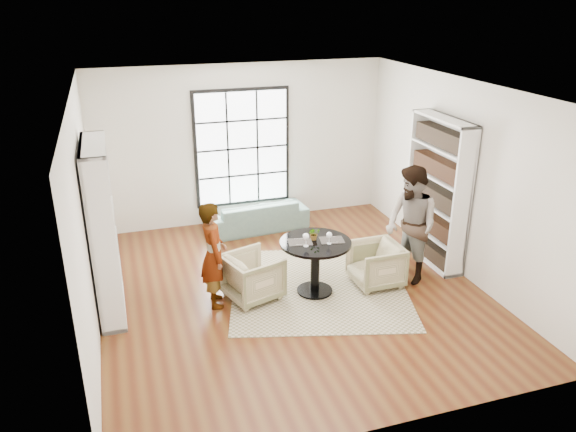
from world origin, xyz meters
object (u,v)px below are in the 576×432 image
object	(u,v)px
armchair_left	(253,277)
person_right	(411,225)
person_left	(214,255)
flower_centerpiece	(314,234)
wine_glass_left	(306,237)
pedestal_table	(315,256)
armchair_right	(376,264)
wine_glass_right	(329,235)
sofa	(256,215)

from	to	relation	value
armchair_left	person_right	distance (m)	2.50
person_left	flower_centerpiece	bearing A→B (deg)	-89.59
person_right	flower_centerpiece	world-z (taller)	person_right
flower_centerpiece	wine_glass_left	bearing A→B (deg)	-135.86
pedestal_table	person_right	size ratio (longest dim) A/B	0.57
person_right	wine_glass_left	distance (m)	1.71
armchair_right	armchair_left	bearing A→B (deg)	-95.71
pedestal_table	flower_centerpiece	bearing A→B (deg)	87.13
armchair_right	wine_glass_right	size ratio (longest dim) A/B	4.01
person_right	flower_centerpiece	distance (m)	1.52
wine_glass_right	flower_centerpiece	xyz separation A→B (m)	(-0.15, 0.20, -0.04)
wine_glass_left	flower_centerpiece	xyz separation A→B (m)	(0.19, 0.18, -0.05)
armchair_right	person_right	xyz separation A→B (m)	(0.55, -0.00, 0.58)
wine_glass_right	sofa	bearing A→B (deg)	97.87
wine_glass_left	person_right	bearing A→B (deg)	2.19
armchair_right	person_right	distance (m)	0.80
armchair_right	person_right	size ratio (longest dim) A/B	0.40
flower_centerpiece	armchair_left	bearing A→B (deg)	176.64
person_left	wine_glass_left	distance (m)	1.32
armchair_right	flower_centerpiece	world-z (taller)	flower_centerpiece
pedestal_table	armchair_right	size ratio (longest dim) A/B	1.43
armchair_left	person_right	world-z (taller)	person_right
person_right	wine_glass_left	world-z (taller)	person_right
sofa	armchair_right	size ratio (longest dim) A/B	2.60
person_left	wine_glass_left	bearing A→B (deg)	-98.03
armchair_right	wine_glass_left	world-z (taller)	wine_glass_left
wine_glass_left	wine_glass_right	world-z (taller)	wine_glass_left
wine_glass_right	flower_centerpiece	size ratio (longest dim) A/B	0.98
sofa	person_right	size ratio (longest dim) A/B	1.04
armchair_left	wine_glass_left	world-z (taller)	wine_glass_left
pedestal_table	flower_centerpiece	size ratio (longest dim) A/B	5.59
armchair_right	person_left	distance (m)	2.48
armchair_left	armchair_right	size ratio (longest dim) A/B	1.03
armchair_right	wine_glass_right	xyz separation A→B (m)	(-0.81, -0.09, 0.63)
sofa	person_right	world-z (taller)	person_right
person_right	wine_glass_right	world-z (taller)	person_right
pedestal_table	wine_glass_right	size ratio (longest dim) A/B	5.73
person_right	wine_glass_right	size ratio (longest dim) A/B	9.99
person_left	person_right	size ratio (longest dim) A/B	0.85
person_right	person_left	bearing A→B (deg)	-101.50
armchair_right	flower_centerpiece	size ratio (longest dim) A/B	3.91
sofa	person_left	world-z (taller)	person_left
person_right	sofa	bearing A→B (deg)	-154.84
armchair_right	person_right	bearing A→B (deg)	89.54
flower_centerpiece	wine_glass_right	bearing A→B (deg)	-53.05
person_right	flower_centerpiece	size ratio (longest dim) A/B	9.74
armchair_left	wine_glass_left	size ratio (longest dim) A/B	3.76
sofa	pedestal_table	bearing A→B (deg)	90.14
armchair_left	armchair_right	xyz separation A→B (m)	(1.88, -0.17, -0.01)
wine_glass_left	flower_centerpiece	size ratio (longest dim) A/B	1.07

